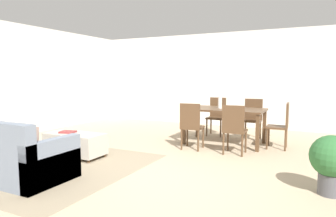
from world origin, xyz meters
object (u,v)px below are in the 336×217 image
object	(u,v)px
dining_chair_near_right	(234,127)
vase_centerpiece	(220,102)
dining_chair_near_left	(191,124)
dining_chair_far_left	(217,114)
couch	(4,156)
book_on_ottoman	(68,132)
dining_table	(225,113)
dining_chair_head_east	(282,123)
dining_chair_far_right	(253,116)
potted_plant	(332,160)
ottoman_table	(75,143)

from	to	relation	value
dining_chair_near_right	vase_centerpiece	size ratio (longest dim) A/B	3.67
dining_chair_near_left	dining_chair_far_left	bearing A→B (deg)	90.35
couch	book_on_ottoman	size ratio (longest dim) A/B	7.52
dining_table	dining_chair_head_east	world-z (taller)	dining_chair_head_east
dining_table	dining_chair_far_left	size ratio (longest dim) A/B	1.79
couch	dining_chair_head_east	size ratio (longest dim) A/B	2.13
dining_table	dining_chair_near_right	bearing A→B (deg)	-63.42
dining_table	dining_chair_far_left	distance (m)	0.98
vase_centerpiece	dining_chair_far_right	bearing A→B (deg)	56.58
dining_table	book_on_ottoman	xyz separation A→B (m)	(-2.24, -2.25, -0.23)
book_on_ottoman	dining_chair_near_right	bearing A→B (deg)	28.17
dining_chair_head_east	book_on_ottoman	bearing A→B (deg)	-145.92
dining_chair_head_east	potted_plant	distance (m)	2.35
dining_chair_far_left	dining_chair_far_right	xyz separation A→B (m)	(0.88, -0.07, 0.00)
potted_plant	book_on_ottoman	bearing A→B (deg)	-178.86
couch	dining_chair_near_right	size ratio (longest dim) A/B	2.13
dining_table	dining_chair_far_left	world-z (taller)	dining_chair_far_left
dining_chair_head_east	vase_centerpiece	bearing A→B (deg)	-177.21
dining_chair_near_right	dining_chair_head_east	distance (m)	1.14
dining_chair_near_right	dining_chair_far_left	xyz separation A→B (m)	(-0.85, 1.70, 0.00)
dining_chair_near_right	ottoman_table	bearing A→B (deg)	-150.84
dining_chair_head_east	book_on_ottoman	size ratio (longest dim) A/B	3.54
ottoman_table	dining_chair_near_right	distance (m)	2.89
dining_table	book_on_ottoman	world-z (taller)	dining_table
potted_plant	couch	bearing A→B (deg)	-162.37
couch	ottoman_table	xyz separation A→B (m)	(0.14, 1.26, -0.06)
dining_chair_near_right	book_on_ottoman	bearing A→B (deg)	-151.83
ottoman_table	vase_centerpiece	size ratio (longest dim) A/B	4.30
vase_centerpiece	book_on_ottoman	world-z (taller)	vase_centerpiece
dining_chair_far_right	vase_centerpiece	world-z (taller)	vase_centerpiece
dining_chair_far_left	dining_chair_near_left	bearing A→B (deg)	-89.65
dining_chair_near_left	vase_centerpiece	bearing A→B (deg)	67.74
dining_chair_near_left	couch	bearing A→B (deg)	-124.06
dining_table	dining_chair_far_right	distance (m)	0.93
dining_chair_near_left	potted_plant	bearing A→B (deg)	-29.68
ottoman_table	book_on_ottoman	size ratio (longest dim) A/B	4.15
book_on_ottoman	vase_centerpiece	bearing A→B (deg)	46.19
couch	dining_chair_near_left	bearing A→B (deg)	55.94
dining_chair_near_right	vase_centerpiece	world-z (taller)	vase_centerpiece
ottoman_table	vase_centerpiece	world-z (taller)	vase_centerpiece
couch	dining_table	xyz separation A→B (m)	(2.23, 3.49, 0.37)
dining_chair_near_right	dining_chair_far_left	size ratio (longest dim) A/B	1.00
vase_centerpiece	dining_table	bearing A→B (deg)	12.33
couch	ottoman_table	size ratio (longest dim) A/B	1.81
couch	ottoman_table	distance (m)	1.27
couch	potted_plant	size ratio (longest dim) A/B	2.67
dining_table	dining_chair_far_left	xyz separation A→B (m)	(-0.44, 0.86, -0.15)
ottoman_table	dining_chair_head_east	distance (m)	3.97
book_on_ottoman	ottoman_table	bearing A→B (deg)	8.14
dining_chair_near_left	vase_centerpiece	xyz separation A→B (m)	(0.33, 0.80, 0.37)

